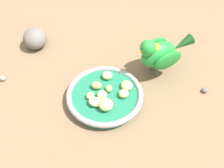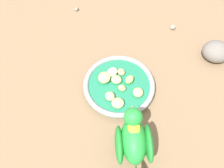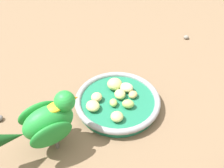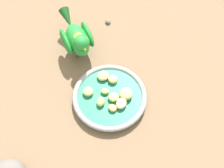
# 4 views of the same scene
# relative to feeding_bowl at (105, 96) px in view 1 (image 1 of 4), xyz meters

# --- Properties ---
(ground_plane) EXTENTS (4.00, 4.00, 0.00)m
(ground_plane) POSITION_rel_feeding_bowl_xyz_m (-0.03, -0.02, -0.02)
(ground_plane) COLOR #7A6047
(feeding_bowl) EXTENTS (0.22, 0.22, 0.03)m
(feeding_bowl) POSITION_rel_feeding_bowl_xyz_m (0.00, 0.00, 0.00)
(feeding_bowl) COLOR #1E7251
(feeding_bowl) RESTS_ON ground_plane
(apple_piece_0) EXTENTS (0.04, 0.04, 0.02)m
(apple_piece_0) POSITION_rel_feeding_bowl_xyz_m (-0.02, 0.07, 0.02)
(apple_piece_0) COLOR #C6D17A
(apple_piece_0) RESTS_ON feeding_bowl
(apple_piece_1) EXTENTS (0.03, 0.03, 0.02)m
(apple_piece_1) POSITION_rel_feeding_bowl_xyz_m (0.01, -0.01, 0.02)
(apple_piece_1) COLOR #C6D17A
(apple_piece_1) RESTS_ON feeding_bowl
(apple_piece_2) EXTENTS (0.03, 0.02, 0.02)m
(apple_piece_2) POSITION_rel_feeding_bowl_xyz_m (-0.01, 0.01, 0.01)
(apple_piece_2) COLOR #B2CC66
(apple_piece_2) RESTS_ON feeding_bowl
(apple_piece_3) EXTENTS (0.03, 0.04, 0.02)m
(apple_piece_3) POSITION_rel_feeding_bowl_xyz_m (-0.02, -0.02, 0.02)
(apple_piece_3) COLOR #B2CC66
(apple_piece_3) RESTS_ON feeding_bowl
(apple_piece_4) EXTENTS (0.04, 0.05, 0.02)m
(apple_piece_4) POSITION_rel_feeding_bowl_xyz_m (0.03, -0.03, 0.02)
(apple_piece_4) COLOR beige
(apple_piece_4) RESTS_ON feeding_bowl
(apple_piece_5) EXTENTS (0.03, 0.03, 0.02)m
(apple_piece_5) POSITION_rel_feeding_bowl_xyz_m (0.01, -0.04, 0.01)
(apple_piece_5) COLOR tan
(apple_piece_5) RESTS_ON feeding_bowl
(apple_piece_6) EXTENTS (0.04, 0.04, 0.02)m
(apple_piece_6) POSITION_rel_feeding_bowl_xyz_m (-0.06, 0.01, 0.02)
(apple_piece_6) COLOR #C6D17A
(apple_piece_6) RESTS_ON feeding_bowl
(apple_piece_7) EXTENTS (0.04, 0.04, 0.03)m
(apple_piece_7) POSITION_rel_feeding_bowl_xyz_m (0.05, -0.00, 0.02)
(apple_piece_7) COLOR #C6D17A
(apple_piece_7) RESTS_ON feeding_bowl
(apple_piece_8) EXTENTS (0.04, 0.04, 0.02)m
(apple_piece_8) POSITION_rel_feeding_bowl_xyz_m (0.01, 0.05, 0.02)
(apple_piece_8) COLOR #E5C67F
(apple_piece_8) RESTS_ON feeding_bowl
(parrot) EXTENTS (0.12, 0.20, 0.14)m
(parrot) POSITION_rel_feeding_bowl_xyz_m (-0.09, 0.17, 0.06)
(parrot) COLOR #59544C
(parrot) RESTS_ON ground_plane
(rock_large) EXTENTS (0.10, 0.09, 0.07)m
(rock_large) POSITION_rel_feeding_bowl_xyz_m (-0.27, -0.22, 0.02)
(rock_large) COLOR slate
(rock_large) RESTS_ON ground_plane
(pebble_1) EXTENTS (0.02, 0.03, 0.02)m
(pebble_1) POSITION_rel_feeding_bowl_xyz_m (-0.11, -0.31, -0.01)
(pebble_1) COLOR gray
(pebble_1) RESTS_ON ground_plane
(pebble_2) EXTENTS (0.02, 0.03, 0.01)m
(pebble_2) POSITION_rel_feeding_bowl_xyz_m (0.01, 0.30, -0.01)
(pebble_2) COLOR slate
(pebble_2) RESTS_ON ground_plane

